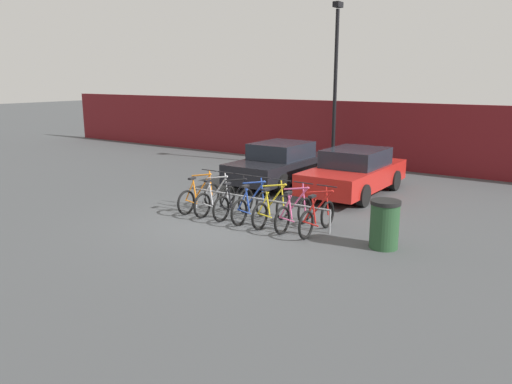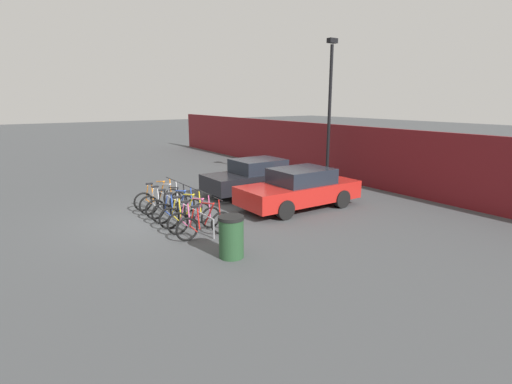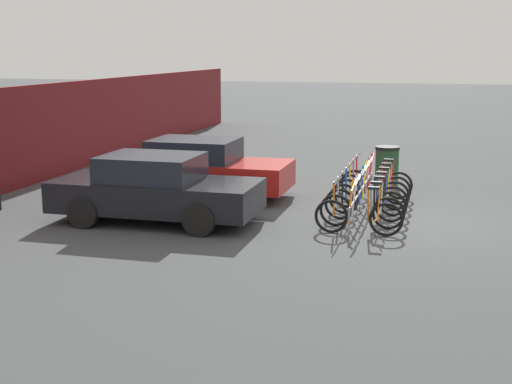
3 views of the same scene
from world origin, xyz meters
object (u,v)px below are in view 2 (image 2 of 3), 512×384
at_px(bike_rack, 183,206).
at_px(bicycle_black, 171,206).
at_px(car_red, 299,189).
at_px(bicycle_pink, 195,219).
at_px(bicycle_orange, 158,198).
at_px(bicycle_red, 205,224).
at_px(bicycle_blue, 178,209).
at_px(bicycle_yellow, 186,214).
at_px(bicycle_silver, 164,202).
at_px(trash_bin, 231,237).
at_px(car_black, 256,177).
at_px(lamp_post, 330,105).

bearing_deg(bike_rack, bicycle_black, -166.51).
bearing_deg(car_red, bicycle_pink, -85.80).
relative_size(bicycle_orange, bicycle_red, 1.00).
bearing_deg(bicycle_pink, bicycle_red, -1.93).
xyz_separation_m(bike_rack, bicycle_orange, (-1.78, -0.15, -0.11)).
bearing_deg(bicycle_orange, bicycle_blue, -1.63).
height_order(bicycle_blue, bicycle_yellow, same).
distance_m(bike_rack, bicycle_red, 1.79).
xyz_separation_m(bicycle_silver, bicycle_black, (0.61, 0.00, 0.00)).
relative_size(bicycle_pink, bicycle_red, 1.00).
xyz_separation_m(bicycle_pink, trash_bin, (2.26, -0.11, 0.14)).
height_order(bicycle_black, bicycle_pink, same).
distance_m(bicycle_silver, bicycle_blue, 1.17).
distance_m(bicycle_black, bicycle_red, 2.40).
relative_size(bicycle_red, car_red, 0.39).
xyz_separation_m(bicycle_pink, bicycle_red, (0.62, 0.00, 0.00)).
distance_m(bicycle_blue, car_black, 4.53).
bearing_deg(bicycle_yellow, bicycle_black, -178.84).
bearing_deg(bicycle_black, bicycle_silver, 177.67).
height_order(bicycle_orange, lamp_post, lamp_post).
height_order(bicycle_pink, bicycle_red, same).
distance_m(bicycle_blue, lamp_post, 8.71).
bearing_deg(bicycle_pink, bicycle_yellow, 178.07).
bearing_deg(trash_bin, lamp_post, 122.41).
bearing_deg(bike_rack, trash_bin, -4.30).
xyz_separation_m(bicycle_blue, car_red, (0.91, 4.18, 0.31)).
relative_size(bike_rack, bicycle_orange, 2.40).
xyz_separation_m(lamp_post, trash_bin, (5.13, -8.08, -2.96)).
distance_m(bicycle_orange, bicycle_silver, 0.55).
distance_m(bicycle_blue, bicycle_yellow, 0.60).
bearing_deg(bicycle_yellow, car_black, 120.69).
xyz_separation_m(bicycle_yellow, trash_bin, (2.88, -0.11, 0.14)).
relative_size(bicycle_orange, bicycle_blue, 1.00).
height_order(bicycle_yellow, bicycle_pink, same).
bearing_deg(bicycle_black, bike_rack, 11.16).
relative_size(bike_rack, car_black, 0.98).
bearing_deg(bicycle_red, trash_bin, -7.73).
distance_m(car_black, trash_bin, 6.76).
distance_m(bicycle_yellow, car_black, 4.80).
xyz_separation_m(bicycle_black, lamp_post, (-1.09, 7.97, 3.10)).
height_order(bike_rack, lamp_post, lamp_post).
bearing_deg(bike_rack, bicycle_blue, -112.33).
bearing_deg(bicycle_orange, car_black, 88.84).
relative_size(bicycle_blue, car_red, 0.39).
height_order(bicycle_orange, bicycle_pink, same).
relative_size(bicycle_yellow, bicycle_red, 1.00).
height_order(bicycle_orange, bicycle_red, same).
xyz_separation_m(bicycle_orange, bicycle_silver, (0.55, 0.00, 0.00)).
bearing_deg(car_black, bike_rack, -65.65).
distance_m(bicycle_silver, car_red, 4.68).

